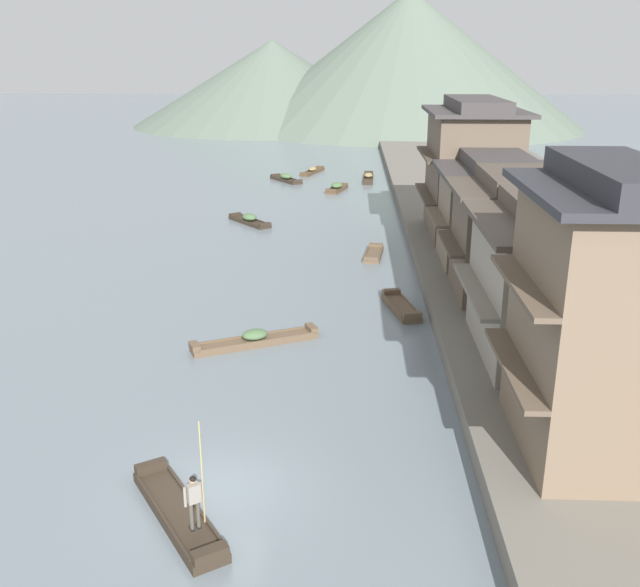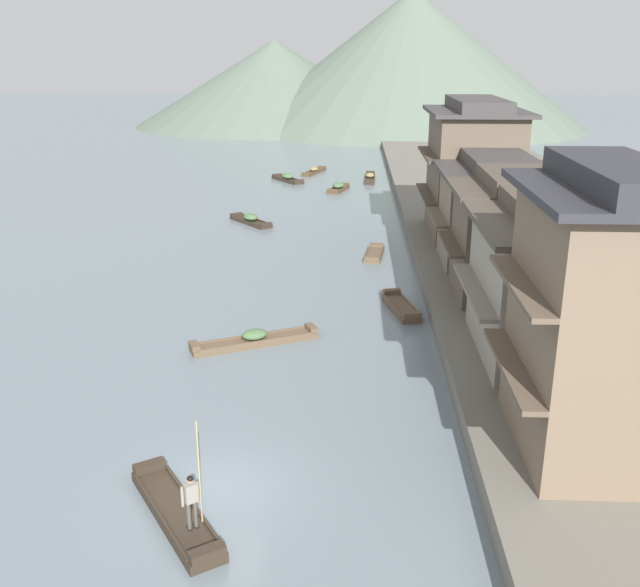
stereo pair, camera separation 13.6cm
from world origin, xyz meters
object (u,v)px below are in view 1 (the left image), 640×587
at_px(boat_upstream_distant, 337,188).
at_px(boat_crossing_west, 286,178).
at_px(boat_moored_far, 401,307).
at_px(boat_midriver_drifting, 255,340).
at_px(house_waterfront_narrow, 494,210).
at_px(house_waterfront_tall, 515,236).
at_px(boat_moored_third, 368,178).
at_px(house_waterfront_far, 472,169).
at_px(boat_foreground_poled, 178,513).
at_px(house_waterfront_nearest, 602,315).
at_px(boatman_person, 194,496).
at_px(house_waterfront_second, 553,282).
at_px(boat_moored_nearest, 374,254).
at_px(boat_midriver_upstream, 250,220).
at_px(boat_moored_second, 312,171).

height_order(boat_upstream_distant, boat_crossing_west, boat_crossing_west).
height_order(boat_moored_far, boat_midriver_drifting, boat_midriver_drifting).
xyz_separation_m(boat_crossing_west, house_waterfront_narrow, (14.56, -30.53, 3.51)).
distance_m(house_waterfront_tall, house_waterfront_narrow, 5.88).
distance_m(boat_moored_third, boat_midriver_drifting, 42.87).
bearing_deg(house_waterfront_far, boat_foreground_poled, -112.67).
xyz_separation_m(house_waterfront_nearest, house_waterfront_narrow, (0.82, 20.26, -1.30)).
bearing_deg(boat_crossing_west, boat_upstream_distant, -43.26).
xyz_separation_m(boatman_person, house_waterfront_nearest, (11.30, 4.25, 3.54)).
bearing_deg(boat_moored_third, boat_midriver_drifting, -98.00).
distance_m(boat_moored_third, house_waterfront_tall, 38.04).
relative_size(house_waterfront_second, house_waterfront_far, 0.90).
distance_m(boat_crossing_west, house_waterfront_nearest, 52.84).
bearing_deg(boatman_person, boat_moored_nearest, 78.99).
height_order(boat_moored_nearest, boat_crossing_west, boat_crossing_west).
bearing_deg(boat_midriver_drifting, house_waterfront_tall, 22.70).
bearing_deg(boat_midriver_drifting, house_waterfront_nearest, -38.91).
height_order(house_waterfront_nearest, house_waterfront_tall, house_waterfront_nearest).
height_order(boat_moored_nearest, house_waterfront_far, house_waterfront_far).
height_order(boat_moored_far, boat_midriver_upstream, boat_midriver_upstream).
bearing_deg(house_waterfront_narrow, boatman_person, -116.30).
xyz_separation_m(boat_upstream_distant, house_waterfront_narrow, (9.40, -25.68, 3.50)).
relative_size(boatman_person, boat_midriver_drifting, 0.55).
xyz_separation_m(boatman_person, boat_upstream_distant, (2.71, 50.19, -1.26)).
xyz_separation_m(boatman_person, house_waterfront_narrow, (12.12, 24.52, 2.24)).
distance_m(boat_moored_nearest, boat_moored_far, 9.95).
distance_m(boatman_person, boat_upstream_distant, 50.28).
relative_size(boatman_person, house_waterfront_tall, 0.46).
height_order(boat_moored_far, house_waterfront_nearest, house_waterfront_nearest).
relative_size(boat_moored_third, house_waterfront_far, 0.66).
height_order(boat_foreground_poled, boat_midriver_drifting, boat_midriver_drifting).
xyz_separation_m(boat_moored_second, boat_moored_far, (6.64, -41.85, -0.03)).
distance_m(boat_moored_second, boat_midriver_upstream, 23.57).
bearing_deg(boat_midriver_drifting, boat_midriver_upstream, 98.34).
distance_m(boatman_person, house_waterfront_second, 16.72).
height_order(boat_moored_nearest, house_waterfront_tall, house_waterfront_tall).
distance_m(boat_foreground_poled, boat_moored_second, 58.95).
height_order(boat_foreground_poled, boat_crossing_west, boat_crossing_west).
distance_m(boat_moored_second, boat_upstream_distant, 10.26).
height_order(boatman_person, house_waterfront_far, house_waterfront_far).
xyz_separation_m(house_waterfront_nearest, house_waterfront_second, (0.65, 7.23, -1.31)).
relative_size(boat_moored_nearest, boat_upstream_distant, 0.95).
relative_size(boat_foreground_poled, boat_crossing_west, 1.08).
bearing_deg(boatman_person, house_waterfront_nearest, 20.63).
bearing_deg(house_waterfront_second, house_waterfront_narrow, 89.27).
relative_size(boat_moored_far, boat_upstream_distant, 1.05).
xyz_separation_m(boat_midriver_upstream, house_waterfront_far, (15.44, -5.51, 4.82)).
distance_m(boat_moored_second, boat_crossing_west, 5.55).
relative_size(boat_moored_far, house_waterfront_nearest, 0.46).
bearing_deg(house_waterfront_second, boat_moored_far, 128.68).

